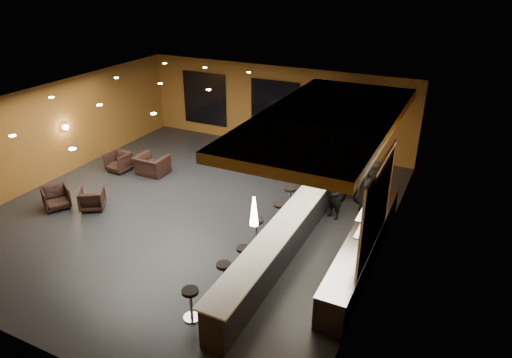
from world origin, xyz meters
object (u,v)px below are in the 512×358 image
at_px(armchair_a, 56,198).
at_px(bar_stool_0, 191,300).
at_px(armchair_d, 152,165).
at_px(armchair_c, 119,162).
at_px(pendant_1, 295,169).
at_px(armchair_b, 92,199).
at_px(bar_stool_1, 224,273).
at_px(pendant_2, 325,140).
at_px(prep_counter, 362,248).
at_px(bar_stool_3, 256,229).
at_px(bar_stool_2, 243,256).
at_px(bar_counter, 286,238).
at_px(staff_b, 355,179).
at_px(staff_a, 335,196).
at_px(bar_stool_5, 290,196).
at_px(column, 338,142).
at_px(pendant_0, 254,211).
at_px(staff_c, 372,189).
at_px(bar_stool_6, 301,182).
at_px(bar_stool_4, 279,212).

relative_size(armchair_a, bar_stool_0, 1.01).
relative_size(armchair_d, bar_stool_0, 1.44).
bearing_deg(armchair_c, bar_stool_0, -34.78).
height_order(pendant_1, armchair_b, pendant_1).
bearing_deg(bar_stool_1, pendant_2, 81.62).
bearing_deg(armchair_b, armchair_c, -98.74).
height_order(prep_counter, bar_stool_3, bar_stool_3).
bearing_deg(bar_stool_2, bar_counter, 62.03).
relative_size(staff_b, armchair_b, 2.31).
bearing_deg(staff_a, bar_stool_3, -97.04).
height_order(bar_stool_3, bar_stool_5, bar_stool_3).
distance_m(column, bar_stool_5, 2.72).
height_order(column, pendant_0, column).
xyz_separation_m(pendant_1, staff_c, (1.60, 2.57, -1.40)).
xyz_separation_m(armchair_b, armchair_c, (-1.27, 2.74, 0.03)).
bearing_deg(armchair_b, staff_c, 169.25).
xyz_separation_m(armchair_d, bar_stool_2, (5.95, -3.91, 0.10)).
height_order(column, armchair_c, column).
xyz_separation_m(armchair_a, bar_stool_5, (6.96, 3.20, 0.15)).
relative_size(prep_counter, staff_c, 3.16).
relative_size(pendant_2, armchair_a, 0.87).
xyz_separation_m(staff_a, staff_c, (0.98, 0.59, 0.18)).
bearing_deg(bar_stool_0, armchair_a, 160.39).
bearing_deg(bar_stool_6, staff_a, -33.47).
bearing_deg(armchair_b, staff_a, 168.04).
distance_m(prep_counter, bar_stool_3, 2.95).
xyz_separation_m(armchair_b, bar_stool_4, (5.93, 1.69, 0.14)).
height_order(bar_stool_5, bar_stool_6, bar_stool_5).
bearing_deg(armchair_a, staff_c, -35.05).
xyz_separation_m(armchair_b, bar_stool_0, (5.75, -2.91, 0.16)).
relative_size(pendant_1, bar_stool_0, 0.88).
bearing_deg(prep_counter, staff_c, 98.85).
xyz_separation_m(bar_counter, bar_stool_4, (-0.75, 1.28, -0.02)).
relative_size(armchair_b, bar_stool_3, 0.89).
height_order(column, bar_stool_4, column).
xyz_separation_m(pendant_0, bar_stool_5, (-0.83, 4.32, -1.83)).
relative_size(staff_c, armchair_b, 2.47).
distance_m(staff_b, bar_stool_2, 5.21).
bearing_deg(bar_stool_6, bar_stool_1, -88.93).
relative_size(pendant_2, bar_stool_4, 0.92).
distance_m(pendant_1, bar_stool_4, 2.16).
bearing_deg(column, bar_stool_1, -96.40).
distance_m(pendant_2, armchair_a, 8.92).
relative_size(pendant_1, staff_b, 0.39).
xyz_separation_m(pendant_1, armchair_d, (-6.62, 2.14, -1.98)).
xyz_separation_m(staff_a, bar_stool_3, (-1.53, -2.50, -0.21)).
bearing_deg(armchair_b, bar_stool_0, 119.60).
relative_size(pendant_1, armchair_b, 0.91).
height_order(bar_stool_1, bar_stool_5, bar_stool_5).
relative_size(bar_counter, bar_stool_6, 10.26).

